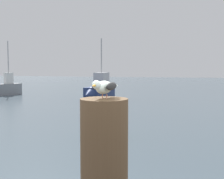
% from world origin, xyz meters
% --- Properties ---
extents(mooring_post, '(0.36, 0.36, 0.88)m').
position_xyz_m(mooring_post, '(-0.03, -0.29, 1.63)').
color(mooring_post, '#4C3823').
rests_on(mooring_post, harbor_quay).
extents(seagull, '(0.17, 0.39, 0.14)m').
position_xyz_m(seagull, '(-0.03, -0.30, 2.15)').
color(seagull, tan).
rests_on(seagull, mooring_post).
extents(boat_grey, '(1.98, 2.93, 4.29)m').
position_xyz_m(boat_grey, '(-13.36, 18.47, 0.58)').
color(boat_grey, gray).
rests_on(boat_grey, ground_plane).
extents(boat_navy, '(1.35, 4.16, 4.21)m').
position_xyz_m(boat_navy, '(-5.22, 17.19, 0.64)').
color(boat_navy, navy).
rests_on(boat_navy, ground_plane).
extents(channel_buoy, '(0.56, 0.56, 1.33)m').
position_xyz_m(channel_buoy, '(-1.76, 6.85, 0.48)').
color(channel_buoy, green).
rests_on(channel_buoy, ground_plane).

